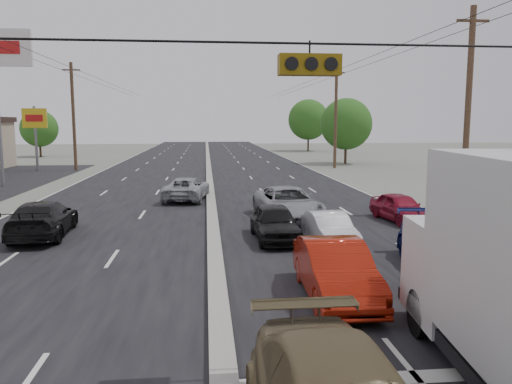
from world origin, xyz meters
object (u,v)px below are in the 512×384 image
queue_car_c (288,204)px  tree_left_far (39,129)px  tree_right_mid (346,124)px  queue_car_d (451,248)px  utility_pole_left_c (73,116)px  queue_car_b (329,230)px  pole_sign_far (35,123)px  utility_pole_right_b (468,110)px  queue_car_a (275,223)px  queue_car_e (400,208)px  utility_pole_right_c (336,116)px  oncoming_near (43,219)px  oncoming_far (187,189)px  tree_right_far (308,120)px  red_sedan (335,271)px

queue_car_c → tree_left_far: bearing=113.9°
tree_right_mid → queue_car_d: (-8.00, -39.60, -3.55)m
utility_pole_left_c → queue_car_b: bearing=-61.7°
pole_sign_far → utility_pole_right_b: bearing=-41.3°
queue_car_c → queue_car_b: bearing=-87.5°
queue_car_a → queue_car_c: (1.16, 3.97, 0.07)m
utility_pole_right_b → queue_car_a: bearing=-154.3°
tree_left_far → queue_car_e: (30.53, -46.82, -3.08)m
queue_car_e → utility_pole_right_b: bearing=16.9°
utility_pole_left_c → queue_car_d: size_ratio=1.84×
utility_pole_right_c → pole_sign_far: size_ratio=1.67×
oncoming_near → queue_car_c: bearing=-170.0°
queue_car_e → oncoming_far: oncoming_far is taller
queue_car_e → oncoming_near: oncoming_near is taller
utility_pole_right_c → oncoming_far: bearing=-125.6°
tree_right_far → utility_pole_right_c: bearing=-96.7°
queue_car_b → pole_sign_far: bearing=120.5°
oncoming_near → queue_car_a: bearing=167.0°
utility_pole_right_c → oncoming_far: (-13.90, -19.44, -4.44)m
oncoming_near → oncoming_far: size_ratio=1.03×
tree_right_mid → oncoming_far: (-16.40, -24.44, -3.67)m
utility_pole_left_c → tree_right_far: bearing=46.5°
tree_right_mid → queue_car_b: tree_right_mid is taller
pole_sign_far → queue_car_d: size_ratio=1.10×
queue_car_b → queue_car_e: 6.05m
pole_sign_far → tree_right_mid: size_ratio=0.84×
oncoming_near → utility_pole_right_b: bearing=-173.7°
utility_pole_left_c → oncoming_far: bearing=-60.3°
red_sedan → queue_car_e: bearing=61.4°
utility_pole_right_c → red_sedan: bearing=-104.6°
utility_pole_right_b → utility_pole_right_c: bearing=90.0°
tree_left_far → queue_car_a: tree_left_far is taller
queue_car_a → oncoming_far: 11.10m
utility_pole_right_b → oncoming_far: 15.62m
utility_pole_right_b → tree_right_mid: 30.11m
pole_sign_far → queue_car_e: (24.53, -26.82, -3.77)m
red_sedan → utility_pole_right_c: bearing=76.8°
utility_pole_left_c → red_sedan: utility_pole_left_c is taller
pole_sign_far → tree_right_mid: bearing=9.2°
utility_pole_left_c → queue_car_c: utility_pole_left_c is taller
red_sedan → queue_car_b: size_ratio=1.20×
pole_sign_far → queue_car_b: pole_sign_far is taller
red_sedan → queue_car_a: red_sedan is taller
queue_car_d → queue_car_e: 7.93m
queue_car_c → queue_car_d: (3.50, -8.69, 0.04)m
utility_pole_right_b → queue_car_a: 12.11m
queue_car_a → queue_car_c: size_ratio=0.74×
queue_car_c → red_sedan: bearing=-97.9°
utility_pole_left_c → queue_car_e: bearing=-51.9°
utility_pole_right_b → queue_car_d: utility_pole_right_b is taller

